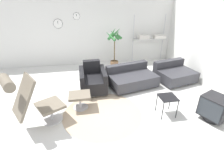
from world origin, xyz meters
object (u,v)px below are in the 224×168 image
object	(u,v)px
crt_television	(215,108)
lounge_chair	(30,98)
shelf_unit	(150,38)
couch_low	(131,78)
potted_plant	(114,49)
armchair_red	(93,81)
ottoman	(80,98)
side_table	(168,99)
couch_second	(174,74)

from	to	relation	value
crt_television	lounge_chair	bearing A→B (deg)	58.78
lounge_chair	shelf_unit	size ratio (longest dim) A/B	0.68
shelf_unit	couch_low	bearing A→B (deg)	-123.07
crt_television	potted_plant	world-z (taller)	potted_plant
crt_television	armchair_red	bearing A→B (deg)	28.82
ottoman	side_table	world-z (taller)	side_table
couch_low	potted_plant	world-z (taller)	potted_plant
crt_television	potted_plant	size ratio (longest dim) A/B	0.46
lounge_chair	couch_low	size ratio (longest dim) A/B	0.81
lounge_chair	side_table	world-z (taller)	lounge_chair
ottoman	side_table	bearing A→B (deg)	-17.52
crt_television	potted_plant	xyz separation A→B (m)	(-1.55, 3.41, 0.41)
armchair_red	shelf_unit	world-z (taller)	shelf_unit
couch_low	couch_second	bearing A→B (deg)	169.65
side_table	shelf_unit	world-z (taller)	shelf_unit
lounge_chair	ottoman	xyz separation A→B (m)	(0.93, 0.54, -0.43)
shelf_unit	crt_television	bearing A→B (deg)	-88.89
lounge_chair	crt_television	bearing A→B (deg)	52.99
ottoman	armchair_red	size ratio (longest dim) A/B	0.56
ottoman	couch_second	bearing A→B (deg)	18.67
side_table	lounge_chair	bearing A→B (deg)	178.56
couch_second	shelf_unit	bearing A→B (deg)	-96.53
shelf_unit	potted_plant	bearing A→B (deg)	-164.79
couch_second	potted_plant	bearing A→B (deg)	-53.07
lounge_chair	couch_low	xyz separation A→B (m)	(2.47, 1.48, -0.49)
ottoman	couch_low	world-z (taller)	couch_low
lounge_chair	potted_plant	bearing A→B (deg)	112.85
couch_low	crt_television	size ratio (longest dim) A/B	2.25
side_table	couch_second	bearing A→B (deg)	57.25
armchair_red	side_table	world-z (taller)	armchair_red
side_table	couch_low	bearing A→B (deg)	103.92
couch_low	crt_television	bearing A→B (deg)	111.03
couch_low	side_table	xyz separation A→B (m)	(0.38, -1.55, 0.18)
couch_second	side_table	xyz separation A→B (m)	(-1.04, -1.61, 0.18)
couch_second	potted_plant	xyz separation A→B (m)	(-1.67, 1.41, 0.51)
lounge_chair	armchair_red	world-z (taller)	lounge_chair
lounge_chair	couch_second	size ratio (longest dim) A/B	0.98
side_table	shelf_unit	size ratio (longest dim) A/B	0.26
side_table	crt_television	size ratio (longest dim) A/B	0.69
ottoman	crt_television	distance (m)	3.01
side_table	potted_plant	size ratio (longest dim) A/B	0.32
ottoman	armchair_red	xyz separation A→B (m)	(0.39, 0.85, 0.00)
couch_low	side_table	distance (m)	1.61
ottoman	armchair_red	world-z (taller)	armchair_red
lounge_chair	side_table	size ratio (longest dim) A/B	2.64
couch_low	crt_television	distance (m)	2.33
crt_television	potted_plant	distance (m)	3.76
couch_low	side_table	world-z (taller)	couch_low
lounge_chair	side_table	bearing A→B (deg)	58.36
couch_low	armchair_red	bearing A→B (deg)	-8.31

